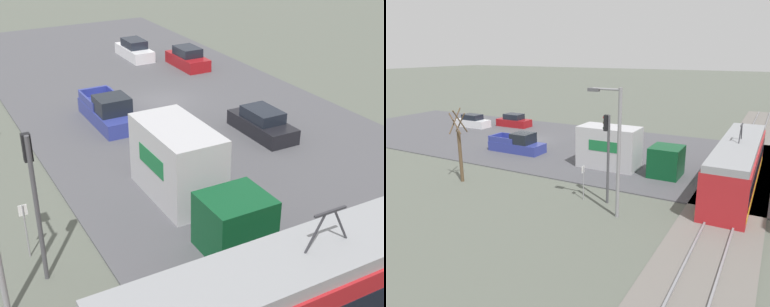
# 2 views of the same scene
# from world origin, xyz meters

# --- Properties ---
(ground_plane) EXTENTS (320.00, 320.00, 0.00)m
(ground_plane) POSITION_xyz_m (0.00, 0.00, 0.00)
(ground_plane) COLOR #565B51
(road_surface) EXTENTS (18.71, 49.92, 0.08)m
(road_surface) POSITION_xyz_m (0.00, 0.00, 0.04)
(road_surface) COLOR #4C4C51
(road_surface) RESTS_ON ground
(rail_bed) EXTENTS (64.21, 4.40, 0.22)m
(rail_bed) POSITION_xyz_m (0.00, 20.60, 0.05)
(rail_bed) COLOR slate
(rail_bed) RESTS_ON ground
(light_rail_tram) EXTENTS (13.70, 2.59, 4.39)m
(light_rail_tram) POSITION_xyz_m (4.98, 20.60, 1.66)
(light_rail_tram) COLOR #B21E23
(light_rail_tram) RESTS_ON ground
(box_truck) EXTENTS (2.49, 8.14, 3.29)m
(box_truck) POSITION_xyz_m (4.79, 12.22, 1.60)
(box_truck) COLOR #0C4723
(box_truck) RESTS_ON ground
(pickup_truck) EXTENTS (1.99, 5.26, 1.82)m
(pickup_truck) POSITION_xyz_m (4.48, 1.77, 0.76)
(pickup_truck) COLOR navy
(pickup_truck) RESTS_ON ground
(sedan_car_0) EXTENTS (1.82, 4.45, 1.46)m
(sedan_car_0) POSITION_xyz_m (-2.45, 7.37, 0.68)
(sedan_car_0) COLOR black
(sedan_car_0) RESTS_ON ground
(sedan_car_1) EXTENTS (1.82, 4.23, 1.55)m
(sedan_car_1) POSITION_xyz_m (-4.96, -6.07, 0.72)
(sedan_car_1) COLOR maroon
(sedan_car_1) RESTS_ON ground
(sedan_car_2) EXTENTS (1.71, 4.41, 1.53)m
(sedan_car_2) POSITION_xyz_m (-2.35, -10.39, 0.71)
(sedan_car_2) COLOR silver
(sedan_car_2) RESTS_ON ground
(traffic_light_pole) EXTENTS (0.28, 0.47, 5.50)m
(traffic_light_pole) POSITION_xyz_m (11.46, 13.90, 3.54)
(traffic_light_pole) COLOR #47474C
(traffic_light_pole) RESTS_ON ground
(street_tree) EXTENTS (1.24, 1.03, 5.27)m
(street_tree) POSITION_xyz_m (12.82, 3.13, 2.40)
(street_tree) COLOR brown
(street_tree) RESTS_ON ground
(street_lamp_mid_block) EXTENTS (0.36, 1.95, 7.27)m
(street_lamp_mid_block) POSITION_xyz_m (13.04, 15.06, 4.25)
(street_lamp_mid_block) COLOR gray
(street_lamp_mid_block) RESTS_ON ground
(no_parking_sign) EXTENTS (0.32, 0.08, 2.22)m
(no_parking_sign) POSITION_xyz_m (11.68, 12.40, 1.35)
(no_parking_sign) COLOR gray
(no_parking_sign) RESTS_ON ground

